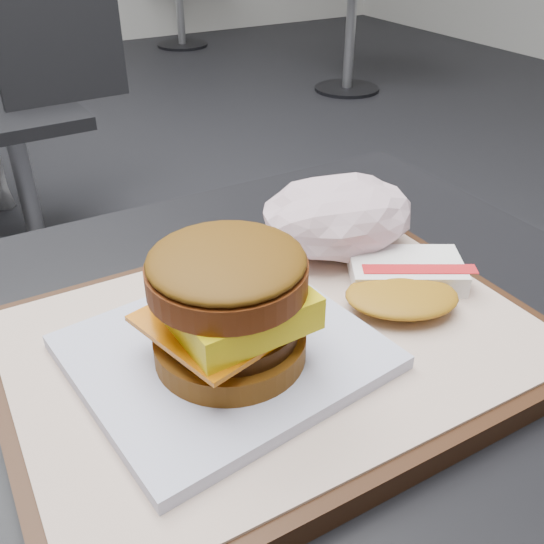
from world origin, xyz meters
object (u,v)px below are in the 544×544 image
at_px(breakfast_sandwich, 228,316).
at_px(neighbor_chair, 28,98).
at_px(hash_brown, 404,282).
at_px(serving_tray, 276,345).
at_px(crumpled_wrapper, 339,216).

xyz_separation_m(breakfast_sandwich, neighbor_chair, (0.15, 1.75, -0.32)).
distance_m(hash_brown, neighbor_chair, 1.76).
relative_size(serving_tray, hash_brown, 2.81).
relative_size(serving_tray, crumpled_wrapper, 2.75).
bearing_deg(hash_brown, crumpled_wrapper, 92.08).
relative_size(hash_brown, crumpled_wrapper, 0.98).
height_order(crumpled_wrapper, neighbor_chair, neighbor_chair).
height_order(breakfast_sandwich, hash_brown, breakfast_sandwich).
distance_m(hash_brown, crumpled_wrapper, 0.09).
xyz_separation_m(serving_tray, breakfast_sandwich, (-0.04, -0.01, 0.05)).
relative_size(breakfast_sandwich, neighbor_chair, 0.24).
xyz_separation_m(serving_tray, neighbor_chair, (0.10, 1.73, -0.27)).
xyz_separation_m(serving_tray, crumpled_wrapper, (0.11, 0.08, 0.04)).
bearing_deg(serving_tray, neighbor_chair, 86.56).
height_order(breakfast_sandwich, neighbor_chair, breakfast_sandwich).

